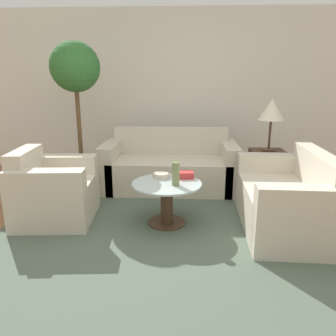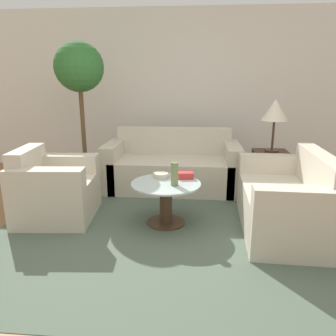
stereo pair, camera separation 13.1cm
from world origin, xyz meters
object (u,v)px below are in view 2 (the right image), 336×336
armchair (53,192)px  coffee_table (166,198)px  sofa_main (173,168)px  vase (175,174)px  potted_plant (80,78)px  bowl (161,175)px  loveseat (291,203)px  table_lamp (275,111)px  book_stack (185,175)px

armchair → coffee_table: 1.27m
sofa_main → coffee_table: 1.24m
armchair → vase: armchair is taller
potted_plant → sofa_main: bearing=-2.2°
armchair → potted_plant: potted_plant is taller
sofa_main → bowl: bearing=-92.9°
sofa_main → loveseat: 1.81m
loveseat → potted_plant: (-2.58, 1.32, 1.22)m
table_lamp → potted_plant: 2.64m
loveseat → table_lamp: bearing=-179.2°
armchair → potted_plant: (-0.04, 1.22, 1.22)m
table_lamp → loveseat: bearing=-91.0°
vase → bowl: size_ratio=1.44×
coffee_table → potted_plant: (-1.30, 1.28, 1.22)m
potted_plant → table_lamp: bearing=-4.8°
table_lamp → vase: bearing=-136.4°
loveseat → potted_plant: size_ratio=0.72×
loveseat → vase: (-1.18, -0.04, 0.29)m
sofa_main → book_stack: size_ratio=10.15×
loveseat → bowl: bearing=-97.0°
table_lamp → bowl: (-1.37, -0.89, -0.62)m
bowl → loveseat: bearing=-8.9°
coffee_table → potted_plant: potted_plant is taller
coffee_table → sofa_main: bearing=90.9°
table_lamp → book_stack: table_lamp is taller
armchair → book_stack: bearing=-89.5°
loveseat → vase: loveseat is taller
table_lamp → book_stack: size_ratio=3.74×
sofa_main → coffee_table: sofa_main is taller
sofa_main → book_stack: bearing=-78.4°
armchair → book_stack: size_ratio=4.91×
loveseat → book_stack: bearing=-99.8°
coffee_table → potted_plant: size_ratio=0.37×
table_lamp → vase: table_lamp is taller
loveseat → vase: size_ratio=5.95×
coffee_table → bowl: bowl is taller
vase → loveseat: bearing=2.0°
sofa_main → armchair: sofa_main is taller
sofa_main → vase: bearing=-85.0°
loveseat → coffee_table: size_ratio=1.96×
armchair → book_stack: (1.46, 0.13, 0.20)m
coffee_table → armchair: bearing=177.1°
book_stack → vase: bearing=-117.7°
potted_plant → bowl: bearing=-42.0°
loveseat → sofa_main: bearing=-132.6°
potted_plant → vase: 2.16m
potted_plant → book_stack: bearing=-36.2°
armchair → table_lamp: (2.56, 1.00, 0.82)m
bowl → table_lamp: bearing=33.1°
sofa_main → armchair: size_ratio=2.07×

